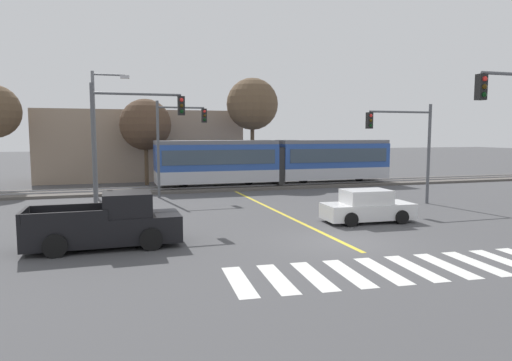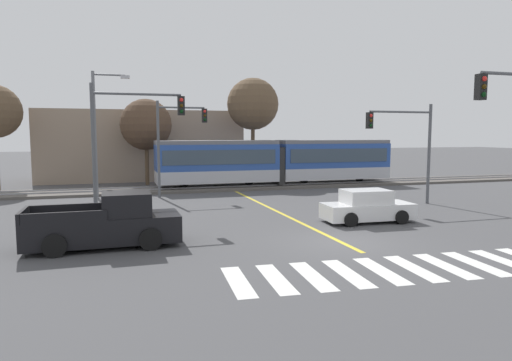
# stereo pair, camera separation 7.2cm
# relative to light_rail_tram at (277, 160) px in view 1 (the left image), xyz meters

# --- Properties ---
(ground_plane) EXTENTS (200.00, 200.00, 0.00)m
(ground_plane) POSITION_rel_light_rail_tram_xyz_m (-3.81, -17.98, -2.05)
(ground_plane) COLOR #474749
(track_bed) EXTENTS (120.00, 4.00, 0.18)m
(track_bed) POSITION_rel_light_rail_tram_xyz_m (-3.81, 0.01, -1.96)
(track_bed) COLOR #56514C
(track_bed) RESTS_ON ground
(rail_near) EXTENTS (120.00, 0.08, 0.10)m
(rail_near) POSITION_rel_light_rail_tram_xyz_m (-3.81, -0.71, -1.82)
(rail_near) COLOR #939399
(rail_near) RESTS_ON track_bed
(rail_far) EXTENTS (120.00, 0.08, 0.10)m
(rail_far) POSITION_rel_light_rail_tram_xyz_m (-3.81, 0.73, -1.82)
(rail_far) COLOR #939399
(rail_far) RESTS_ON track_bed
(light_rail_tram) EXTENTS (18.50, 2.64, 3.43)m
(light_rail_tram) POSITION_rel_light_rail_tram_xyz_m (0.00, 0.00, 0.00)
(light_rail_tram) COLOR #B7BAC1
(light_rail_tram) RESTS_ON track_bed
(crosswalk_stripe_0) EXTENTS (0.74, 2.83, 0.01)m
(crosswalk_stripe_0) POSITION_rel_light_rail_tram_xyz_m (-8.75, -21.27, -2.04)
(crosswalk_stripe_0) COLOR silver
(crosswalk_stripe_0) RESTS_ON ground
(crosswalk_stripe_1) EXTENTS (0.74, 2.83, 0.01)m
(crosswalk_stripe_1) POSITION_rel_light_rail_tram_xyz_m (-7.65, -21.34, -2.04)
(crosswalk_stripe_1) COLOR silver
(crosswalk_stripe_1) RESTS_ON ground
(crosswalk_stripe_2) EXTENTS (0.74, 2.83, 0.01)m
(crosswalk_stripe_2) POSITION_rel_light_rail_tram_xyz_m (-6.56, -21.41, -2.04)
(crosswalk_stripe_2) COLOR silver
(crosswalk_stripe_2) RESTS_ON ground
(crosswalk_stripe_3) EXTENTS (0.74, 2.83, 0.01)m
(crosswalk_stripe_3) POSITION_rel_light_rail_tram_xyz_m (-5.46, -21.48, -2.04)
(crosswalk_stripe_3) COLOR silver
(crosswalk_stripe_3) RESTS_ON ground
(crosswalk_stripe_4) EXTENTS (0.74, 2.83, 0.01)m
(crosswalk_stripe_4) POSITION_rel_light_rail_tram_xyz_m (-4.36, -21.55, -2.04)
(crosswalk_stripe_4) COLOR silver
(crosswalk_stripe_4) RESTS_ON ground
(crosswalk_stripe_5) EXTENTS (0.74, 2.83, 0.01)m
(crosswalk_stripe_5) POSITION_rel_light_rail_tram_xyz_m (-3.26, -21.62, -2.04)
(crosswalk_stripe_5) COLOR silver
(crosswalk_stripe_5) RESTS_ON ground
(crosswalk_stripe_6) EXTENTS (0.74, 2.83, 0.01)m
(crosswalk_stripe_6) POSITION_rel_light_rail_tram_xyz_m (-2.17, -21.69, -2.04)
(crosswalk_stripe_6) COLOR silver
(crosswalk_stripe_6) RESTS_ON ground
(crosswalk_stripe_7) EXTENTS (0.74, 2.83, 0.01)m
(crosswalk_stripe_7) POSITION_rel_light_rail_tram_xyz_m (-1.07, -21.76, -2.04)
(crosswalk_stripe_7) COLOR silver
(crosswalk_stripe_7) RESTS_ON ground
(crosswalk_stripe_8) EXTENTS (0.74, 2.83, 0.01)m
(crosswalk_stripe_8) POSITION_rel_light_rail_tram_xyz_m (0.03, -21.84, -2.04)
(crosswalk_stripe_8) COLOR silver
(crosswalk_stripe_8) RESTS_ON ground
(lane_centre_line) EXTENTS (0.20, 17.59, 0.01)m
(lane_centre_line) POSITION_rel_light_rail_tram_xyz_m (-3.81, -10.79, -2.05)
(lane_centre_line) COLOR gold
(lane_centre_line) RESTS_ON ground
(sedan_crossing) EXTENTS (4.28, 2.08, 1.52)m
(sedan_crossing) POSITION_rel_light_rail_tram_xyz_m (-0.75, -14.65, -1.35)
(sedan_crossing) COLOR silver
(sedan_crossing) RESTS_ON ground
(pickup_truck) EXTENTS (5.42, 2.28, 1.98)m
(pickup_truck) POSITION_rel_light_rail_tram_xyz_m (-12.28, -16.05, -1.21)
(pickup_truck) COLOR black
(pickup_truck) RESTS_ON ground
(traffic_light_mid_left) EXTENTS (4.25, 0.38, 6.39)m
(traffic_light_mid_left) POSITION_rel_light_rail_tram_xyz_m (-11.48, -11.22, 2.19)
(traffic_light_mid_left) COLOR #515459
(traffic_light_mid_left) RESTS_ON ground
(traffic_light_mid_right) EXTENTS (4.25, 0.38, 5.82)m
(traffic_light_mid_right) POSITION_rel_light_rail_tram_xyz_m (4.14, -10.71, 1.82)
(traffic_light_mid_right) COLOR #515459
(traffic_light_mid_right) RESTS_ON ground
(traffic_light_far_left) EXTENTS (3.25, 0.38, 6.19)m
(traffic_light_far_left) POSITION_rel_light_rail_tram_xyz_m (-8.27, -3.53, 2.02)
(traffic_light_far_left) COLOR #515459
(traffic_light_far_left) RESTS_ON ground
(street_lamp_west) EXTENTS (2.33, 0.28, 8.01)m
(street_lamp_west) POSITION_rel_light_rail_tram_xyz_m (-12.93, -2.55, 2.54)
(street_lamp_west) COLOR slate
(street_lamp_west) RESTS_ON ground
(bare_tree_west) EXTENTS (4.07, 4.07, 6.87)m
(bare_tree_west) POSITION_rel_light_rail_tram_xyz_m (-9.57, 4.23, 2.77)
(bare_tree_west) COLOR brown
(bare_tree_west) RESTS_ON ground
(bare_tree_east) EXTENTS (4.31, 4.31, 8.73)m
(bare_tree_east) POSITION_rel_light_rail_tram_xyz_m (-0.87, 3.65, 4.50)
(bare_tree_east) COLOR brown
(bare_tree_east) RESTS_ON ground
(building_backdrop_far) EXTENTS (17.46, 6.00, 6.13)m
(building_backdrop_far) POSITION_rel_light_rail_tram_xyz_m (-9.64, 9.39, 1.01)
(building_backdrop_far) COLOR gray
(building_backdrop_far) RESTS_ON ground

